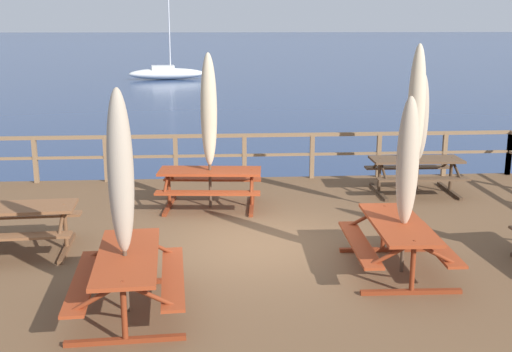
{
  "coord_description": "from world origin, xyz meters",
  "views": [
    {
      "loc": [
        -0.77,
        -10.06,
        4.43
      ],
      "look_at": [
        0.0,
        0.7,
        1.81
      ],
      "focal_mm": 44.5,
      "sensor_mm": 36.0,
      "label": 1
    }
  ],
  "objects_px": {
    "patio_umbrella_short_back": "(416,108)",
    "picnic_table_back_left": "(416,168)",
    "sailboat_distant": "(167,73)",
    "picnic_table_back_right": "(397,235)",
    "patio_umbrella_tall_mid_left": "(209,111)",
    "patio_umbrella_short_front": "(408,163)",
    "picnic_table_mid_left": "(6,219)",
    "patio_umbrella_short_mid": "(421,117)",
    "picnic_table_mid_centre": "(128,270)",
    "patio_umbrella_tall_back_left": "(121,173)",
    "picnic_table_front_right": "(210,180)"
  },
  "relations": [
    {
      "from": "picnic_table_back_right",
      "to": "picnic_table_mid_centre",
      "type": "relative_size",
      "value": 0.96
    },
    {
      "from": "picnic_table_mid_centre",
      "to": "patio_umbrella_short_mid",
      "type": "xyz_separation_m",
      "value": [
        5.54,
        5.47,
        1.1
      ]
    },
    {
      "from": "picnic_table_mid_centre",
      "to": "patio_umbrella_short_mid",
      "type": "bearing_deg",
      "value": 44.62
    },
    {
      "from": "picnic_table_back_right",
      "to": "patio_umbrella_tall_back_left",
      "type": "height_order",
      "value": "patio_umbrella_tall_back_left"
    },
    {
      "from": "patio_umbrella_short_back",
      "to": "sailboat_distant",
      "type": "bearing_deg",
      "value": 100.32
    },
    {
      "from": "picnic_table_mid_centre",
      "to": "picnic_table_mid_left",
      "type": "relative_size",
      "value": 0.95
    },
    {
      "from": "patio_umbrella_tall_back_left",
      "to": "patio_umbrella_short_back",
      "type": "bearing_deg",
      "value": 38.15
    },
    {
      "from": "picnic_table_mid_left",
      "to": "patio_umbrella_short_mid",
      "type": "height_order",
      "value": "patio_umbrella_short_mid"
    },
    {
      "from": "picnic_table_back_right",
      "to": "patio_umbrella_short_front",
      "type": "xyz_separation_m",
      "value": [
        0.08,
        -0.04,
        1.11
      ]
    },
    {
      "from": "picnic_table_mid_left",
      "to": "patio_umbrella_short_back",
      "type": "bearing_deg",
      "value": 12.14
    },
    {
      "from": "patio_umbrella_short_back",
      "to": "picnic_table_back_left",
      "type": "bearing_deg",
      "value": 69.66
    },
    {
      "from": "picnic_table_mid_centre",
      "to": "picnic_table_back_left",
      "type": "bearing_deg",
      "value": 44.86
    },
    {
      "from": "patio_umbrella_short_mid",
      "to": "patio_umbrella_tall_back_left",
      "type": "bearing_deg",
      "value": -135.42
    },
    {
      "from": "picnic_table_back_left",
      "to": "patio_umbrella_tall_mid_left",
      "type": "distance_m",
      "value": 4.73
    },
    {
      "from": "patio_umbrella_tall_back_left",
      "to": "patio_umbrella_short_front",
      "type": "bearing_deg",
      "value": 15.18
    },
    {
      "from": "patio_umbrella_short_front",
      "to": "picnic_table_back_right",
      "type": "bearing_deg",
      "value": 153.93
    },
    {
      "from": "patio_umbrella_tall_mid_left",
      "to": "patio_umbrella_short_mid",
      "type": "bearing_deg",
      "value": 10.19
    },
    {
      "from": "patio_umbrella_tall_mid_left",
      "to": "picnic_table_mid_centre",
      "type": "bearing_deg",
      "value": -102.62
    },
    {
      "from": "picnic_table_back_right",
      "to": "picnic_table_mid_centre",
      "type": "bearing_deg",
      "value": -164.17
    },
    {
      "from": "picnic_table_back_right",
      "to": "patio_umbrella_tall_mid_left",
      "type": "distance_m",
      "value": 4.73
    },
    {
      "from": "patio_umbrella_tall_mid_left",
      "to": "patio_umbrella_tall_back_left",
      "type": "bearing_deg",
      "value": -102.9
    },
    {
      "from": "picnic_table_back_left",
      "to": "patio_umbrella_short_mid",
      "type": "xyz_separation_m",
      "value": [
        0.05,
        0.0,
        1.1
      ]
    },
    {
      "from": "picnic_table_mid_left",
      "to": "sailboat_distant",
      "type": "relative_size",
      "value": 0.29
    },
    {
      "from": "patio_umbrella_tall_mid_left",
      "to": "patio_umbrella_short_back",
      "type": "bearing_deg",
      "value": -11.99
    },
    {
      "from": "picnic_table_mid_left",
      "to": "picnic_table_back_right",
      "type": "bearing_deg",
      "value": -11.6
    },
    {
      "from": "picnic_table_back_left",
      "to": "sailboat_distant",
      "type": "distance_m",
      "value": 39.25
    },
    {
      "from": "picnic_table_back_right",
      "to": "patio_umbrella_short_mid",
      "type": "xyz_separation_m",
      "value": [
        1.74,
        4.39,
        1.1
      ]
    },
    {
      "from": "patio_umbrella_short_front",
      "to": "picnic_table_front_right",
      "type": "bearing_deg",
      "value": 127.94
    },
    {
      "from": "sailboat_distant",
      "to": "patio_umbrella_tall_back_left",
      "type": "bearing_deg",
      "value": -86.9
    },
    {
      "from": "picnic_table_mid_centre",
      "to": "sailboat_distant",
      "type": "bearing_deg",
      "value": 93.13
    },
    {
      "from": "patio_umbrella_tall_back_left",
      "to": "patio_umbrella_short_mid",
      "type": "distance_m",
      "value": 7.82
    },
    {
      "from": "picnic_table_back_left",
      "to": "patio_umbrella_tall_mid_left",
      "type": "xyz_separation_m",
      "value": [
        -4.45,
        -0.8,
        1.39
      ]
    },
    {
      "from": "picnic_table_mid_left",
      "to": "patio_umbrella_short_front",
      "type": "xyz_separation_m",
      "value": [
        6.1,
        -1.27,
        1.1
      ]
    },
    {
      "from": "patio_umbrella_short_mid",
      "to": "picnic_table_back_right",
      "type": "bearing_deg",
      "value": -111.6
    },
    {
      "from": "picnic_table_back_right",
      "to": "sailboat_distant",
      "type": "bearing_deg",
      "value": 98.25
    },
    {
      "from": "picnic_table_back_right",
      "to": "picnic_table_back_left",
      "type": "distance_m",
      "value": 4.7
    },
    {
      "from": "picnic_table_mid_left",
      "to": "picnic_table_back_left",
      "type": "height_order",
      "value": "same"
    },
    {
      "from": "picnic_table_mid_centre",
      "to": "patio_umbrella_tall_mid_left",
      "type": "height_order",
      "value": "patio_umbrella_tall_mid_left"
    },
    {
      "from": "picnic_table_back_right",
      "to": "patio_umbrella_short_front",
      "type": "bearing_deg",
      "value": -26.07
    },
    {
      "from": "picnic_table_front_right",
      "to": "picnic_table_mid_centre",
      "type": "bearing_deg",
      "value": -102.6
    },
    {
      "from": "picnic_table_back_left",
      "to": "patio_umbrella_tall_back_left",
      "type": "height_order",
      "value": "patio_umbrella_tall_back_left"
    },
    {
      "from": "patio_umbrella_short_front",
      "to": "sailboat_distant",
      "type": "bearing_deg",
      "value": 98.34
    },
    {
      "from": "patio_umbrella_short_back",
      "to": "patio_umbrella_short_mid",
      "type": "height_order",
      "value": "patio_umbrella_short_back"
    },
    {
      "from": "picnic_table_mid_left",
      "to": "patio_umbrella_short_back",
      "type": "relative_size",
      "value": 0.69
    },
    {
      "from": "patio_umbrella_short_mid",
      "to": "sailboat_distant",
      "type": "relative_size",
      "value": 0.34
    },
    {
      "from": "picnic_table_back_right",
      "to": "patio_umbrella_short_back",
      "type": "height_order",
      "value": "patio_umbrella_short_back"
    },
    {
      "from": "patio_umbrella_short_front",
      "to": "picnic_table_back_left",
      "type": "bearing_deg",
      "value": 70.0
    },
    {
      "from": "picnic_table_mid_centre",
      "to": "picnic_table_front_right",
      "type": "height_order",
      "value": "same"
    },
    {
      "from": "picnic_table_back_right",
      "to": "picnic_table_mid_centre",
      "type": "height_order",
      "value": "same"
    },
    {
      "from": "patio_umbrella_short_front",
      "to": "patio_umbrella_short_mid",
      "type": "height_order",
      "value": "patio_umbrella_short_front"
    }
  ]
}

